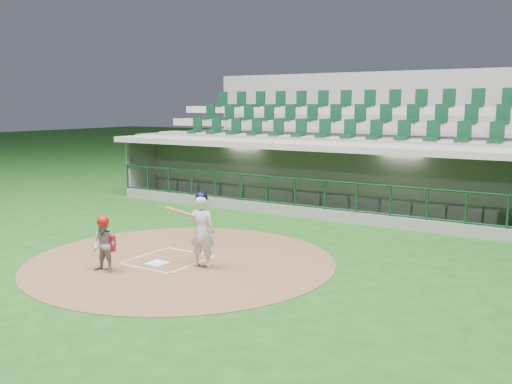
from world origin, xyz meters
The scene contains 8 objects.
ground centered at (0.00, 0.00, 0.00)m, with size 120.00×120.00×0.00m, color #174814.
dirt_circle centered at (0.30, -0.20, 0.01)m, with size 7.20×7.20×0.01m, color brown.
home_plate centered at (0.00, -0.70, 0.02)m, with size 0.43×0.43×0.02m, color white.
batter_box_chalk centered at (0.00, -0.30, 0.02)m, with size 1.55×1.80×0.01m.
dugout_structure centered at (0.16, 7.82, 0.96)m, with size 16.40×3.70×3.00m.
seating_deck centered at (0.00, 10.91, 1.42)m, with size 17.00×6.72×5.15m.
batter centered at (1.04, -0.35, 0.87)m, with size 0.87×0.90×1.72m.
catcher centered at (-0.56, -1.76, 0.63)m, with size 0.63×0.52×1.25m.
Camera 1 is at (8.68, -10.23, 3.64)m, focal length 40.00 mm.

